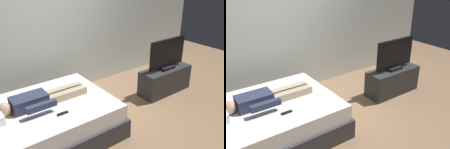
# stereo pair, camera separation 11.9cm
# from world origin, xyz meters

# --- Properties ---
(ground_plane) EXTENTS (10.00, 10.00, 0.00)m
(ground_plane) POSITION_xyz_m (0.00, 0.00, 0.00)
(ground_plane) COLOR #8C6B4C
(back_wall) EXTENTS (6.40, 0.10, 2.80)m
(back_wall) POSITION_xyz_m (0.40, 1.51, 1.40)
(back_wall) COLOR silver
(back_wall) RESTS_ON ground
(bed) EXTENTS (2.08, 1.49, 0.54)m
(bed) POSITION_xyz_m (-0.93, 0.28, 0.26)
(bed) COLOR #333338
(bed) RESTS_ON ground
(person) EXTENTS (1.26, 0.46, 0.18)m
(person) POSITION_xyz_m (-0.90, 0.33, 0.62)
(person) COLOR #2D334C
(person) RESTS_ON bed
(remote) EXTENTS (0.15, 0.04, 0.02)m
(remote) POSITION_xyz_m (-0.75, -0.08, 0.55)
(remote) COLOR black
(remote) RESTS_ON bed
(tv_stand) EXTENTS (1.10, 0.40, 0.50)m
(tv_stand) POSITION_xyz_m (1.61, 0.21, 0.25)
(tv_stand) COLOR #2D2D2D
(tv_stand) RESTS_ON ground
(tv) EXTENTS (0.88, 0.20, 0.59)m
(tv) POSITION_xyz_m (1.61, 0.21, 0.78)
(tv) COLOR black
(tv) RESTS_ON tv_stand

